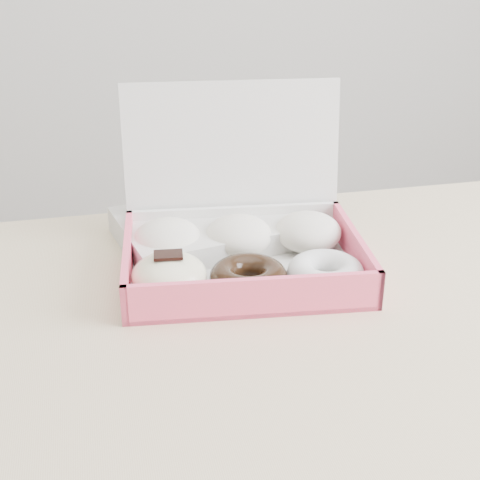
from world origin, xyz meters
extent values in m
cube|color=tan|center=(0.00, 0.00, 0.73)|extent=(1.20, 0.80, 0.04)
cube|color=silver|center=(-0.14, 0.15, 0.75)|extent=(0.33, 0.26, 0.01)
cube|color=#FF5576|center=(-0.15, 0.04, 0.78)|extent=(0.31, 0.04, 0.05)
cube|color=silver|center=(-0.12, 0.26, 0.78)|extent=(0.31, 0.04, 0.05)
cube|color=#FF5576|center=(-0.29, 0.17, 0.78)|extent=(0.03, 0.23, 0.05)
cube|color=#FF5576|center=(0.01, 0.13, 0.78)|extent=(0.03, 0.23, 0.05)
cube|color=silver|center=(-0.12, 0.28, 0.86)|extent=(0.31, 0.07, 0.23)
ellipsoid|color=white|center=(-0.23, 0.21, 0.78)|extent=(0.10, 0.10, 0.05)
ellipsoid|color=white|center=(-0.13, 0.20, 0.78)|extent=(0.10, 0.10, 0.05)
ellipsoid|color=white|center=(-0.03, 0.19, 0.78)|extent=(0.10, 0.10, 0.05)
ellipsoid|color=beige|center=(-0.24, 0.11, 0.78)|extent=(0.10, 0.10, 0.05)
cube|color=black|center=(-0.24, 0.11, 0.81)|extent=(0.04, 0.03, 0.00)
torus|color=black|center=(-0.14, 0.10, 0.77)|extent=(0.11, 0.11, 0.03)
torus|color=white|center=(-0.04, 0.08, 0.77)|extent=(0.11, 0.11, 0.03)
cube|color=silver|center=(-0.17, 0.26, 0.77)|extent=(0.27, 0.23, 0.04)
camera|label=1|loc=(-0.32, -0.61, 1.17)|focal=50.00mm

